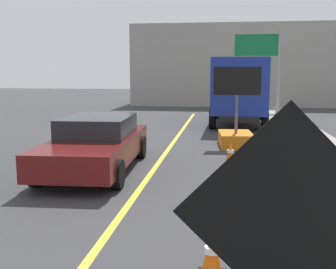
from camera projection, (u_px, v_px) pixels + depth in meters
lane_center_stripe at (120, 216)px, 7.20m from camera, size 0.14×36.00×0.01m
roadwork_sign at (285, 219)px, 2.95m from camera, size 1.63×0.16×2.33m
arrow_board_trailer at (236, 132)px, 14.03m from camera, size 1.60×1.88×2.70m
box_truck at (239, 89)px, 19.74m from camera, size 2.72×6.86×3.14m
pickup_car at (97, 143)px, 10.53m from camera, size 2.21×5.02×1.38m
highway_guide_sign at (266, 57)px, 24.82m from camera, size 2.79×0.18×5.00m
far_building_block at (249, 66)px, 32.26m from camera, size 17.72×6.99×6.01m
traffic_cone_near_sign at (212, 254)px, 5.03m from camera, size 0.36×0.36×0.62m
traffic_cone_mid_lane at (212, 200)px, 7.22m from camera, size 0.36×0.36×0.58m
traffic_cone_far_lane at (228, 170)px, 9.01m from camera, size 0.36×0.36×0.75m
traffic_cone_curbside at (230, 153)px, 11.10m from camera, size 0.36×0.36×0.69m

